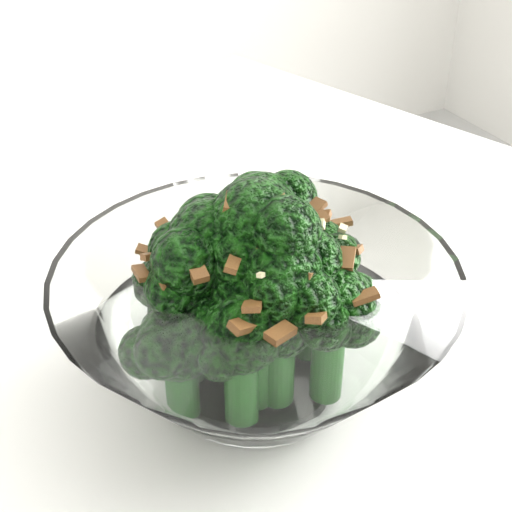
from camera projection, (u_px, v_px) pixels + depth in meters
name	position (u px, v px, depth m)	size (l,w,h in m)	color
broccoli_dish	(255.00, 315.00, 0.45)	(0.23, 0.23, 0.14)	white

